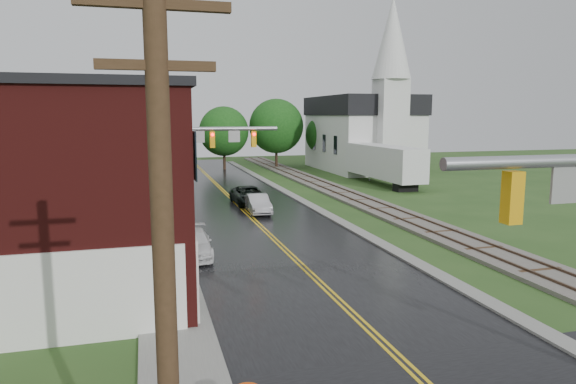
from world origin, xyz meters
name	(u,v)px	position (x,y,z in m)	size (l,w,h in m)	color
main_road	(246,212)	(0.00, 30.00, 0.00)	(10.00, 90.00, 0.02)	black
curb_right	(297,199)	(5.40, 35.00, 0.00)	(0.80, 70.00, 0.12)	gray
sidewalk_left	(161,233)	(-6.20, 25.00, 0.00)	(2.40, 50.00, 0.12)	gray
yellow_house	(75,181)	(-11.00, 26.00, 3.20)	(8.00, 7.00, 6.40)	tan
darkred_building	(105,179)	(-10.00, 35.00, 2.20)	(7.00, 6.00, 4.40)	#3F0F0C
church	(365,125)	(20.00, 53.74, 5.83)	(10.40, 18.40, 20.00)	silver
railroad	(347,195)	(10.00, 35.00, 0.11)	(3.20, 80.00, 0.30)	#59544C
traffic_signal_far	(201,148)	(-3.47, 27.00, 4.97)	(7.34, 0.43, 7.20)	gray
utility_pole_a	(165,305)	(-6.80, 0.00, 4.72)	(1.80, 0.28, 9.00)	#382616
utility_pole_b	(148,160)	(-6.80, 22.00, 4.72)	(1.80, 0.28, 9.00)	#382616
utility_pole_c	(146,140)	(-6.80, 44.00, 4.72)	(1.80, 0.28, 9.00)	#382616
tree_left_c	(59,146)	(-13.85, 39.90, 4.51)	(6.00, 6.00, 7.65)	black
tree_left_e	(124,138)	(-8.85, 45.90, 4.81)	(6.40, 6.40, 8.16)	black
suv_dark	(249,196)	(0.92, 33.25, 0.72)	(2.38, 5.15, 1.43)	black
sedan_silver	(258,204)	(0.80, 29.47, 0.68)	(1.44, 4.13, 1.36)	#AFAEB3
pickup_white	(193,244)	(-4.80, 19.18, 0.64)	(1.80, 4.42, 1.28)	silver
semi_trailer	(383,162)	(16.41, 41.05, 2.36)	(3.09, 12.84, 3.99)	black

